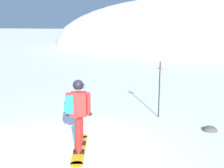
# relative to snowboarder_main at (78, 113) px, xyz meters

# --- Properties ---
(ground_plane) EXTENTS (300.00, 300.00, 0.00)m
(ground_plane) POSITION_rel_snowboarder_main_xyz_m (-0.22, -0.33, -0.92)
(ground_plane) COLOR white
(ridge_peak_main) EXTENTS (38.64, 34.78, 13.36)m
(ridge_peak_main) POSITION_rel_snowboarder_main_xyz_m (0.41, 37.17, -0.92)
(ridge_peak_main) COLOR white
(ridge_peak_main) RESTS_ON ground
(snowboarder_main) EXTENTS (0.79, 1.75, 1.71)m
(snowboarder_main) POSITION_rel_snowboarder_main_xyz_m (0.00, 0.00, 0.00)
(snowboarder_main) COLOR orange
(snowboarder_main) RESTS_ON ground
(piste_marker_near) EXTENTS (0.20, 0.20, 1.85)m
(piste_marker_near) POSITION_rel_snowboarder_main_xyz_m (1.46, 3.04, 0.14)
(piste_marker_near) COLOR black
(piste_marker_near) RESTS_ON ground
(rock_dark) EXTENTS (0.41, 0.35, 0.29)m
(rock_dark) POSITION_rel_snowboarder_main_xyz_m (3.04, 2.26, -0.92)
(rock_dark) COLOR #4C4742
(rock_dark) RESTS_ON ground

